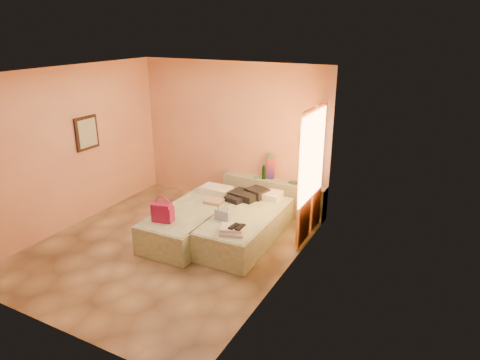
% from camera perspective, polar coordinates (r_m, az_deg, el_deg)
% --- Properties ---
extents(ground, '(4.50, 4.50, 0.00)m').
position_cam_1_polar(ground, '(7.21, -9.69, -8.72)').
color(ground, tan).
rests_on(ground, ground).
extents(room_walls, '(4.02, 4.51, 2.81)m').
position_cam_1_polar(room_walls, '(6.87, -6.33, 6.04)').
color(room_walls, '#EAAB7D').
rests_on(room_walls, ground).
extents(headboard_ledge, '(2.05, 0.30, 0.65)m').
position_cam_1_polar(headboard_ledge, '(8.27, 4.45, -2.12)').
color(headboard_ledge, '#999F82').
rests_on(headboard_ledge, ground).
extents(bed_left, '(0.94, 2.02, 0.50)m').
position_cam_1_polar(bed_left, '(7.41, -6.30, -5.56)').
color(bed_left, beige).
rests_on(bed_left, ground).
extents(bed_right, '(0.94, 2.02, 0.50)m').
position_cam_1_polar(bed_right, '(7.17, 0.75, -6.34)').
color(bed_right, beige).
rests_on(bed_right, ground).
extents(water_bottle, '(0.08, 0.08, 0.26)m').
position_cam_1_polar(water_bottle, '(8.15, 3.18, 1.00)').
color(water_bottle, '#13361C').
rests_on(water_bottle, headboard_ledge).
extents(rainbow_box, '(0.12, 0.12, 0.49)m').
position_cam_1_polar(rainbow_box, '(8.14, 4.16, 1.81)').
color(rainbow_box, '#9D1348').
rests_on(rainbow_box, headboard_ledge).
extents(small_dish, '(0.11, 0.11, 0.03)m').
position_cam_1_polar(small_dish, '(8.21, 2.25, 0.31)').
color(small_dish, '#4D8E68').
rests_on(small_dish, headboard_ledge).
extents(green_book, '(0.19, 0.16, 0.03)m').
position_cam_1_polar(green_book, '(8.01, 7.11, -0.35)').
color(green_book, '#294D36').
rests_on(green_book, headboard_ledge).
extents(flower_vase, '(0.26, 0.26, 0.26)m').
position_cam_1_polar(flower_vase, '(7.83, 9.05, -0.04)').
color(flower_vase, white).
rests_on(flower_vase, headboard_ledge).
extents(magenta_handbag, '(0.36, 0.25, 0.31)m').
position_cam_1_polar(magenta_handbag, '(6.86, -10.26, -4.24)').
color(magenta_handbag, '#9D1348').
rests_on(magenta_handbag, bed_left).
extents(khaki_garment, '(0.33, 0.27, 0.05)m').
position_cam_1_polar(khaki_garment, '(7.49, -3.49, -2.87)').
color(khaki_garment, tan).
rests_on(khaki_garment, bed_left).
extents(clothes_pile, '(0.62, 0.62, 0.16)m').
position_cam_1_polar(clothes_pile, '(7.61, 0.84, -1.99)').
color(clothes_pile, black).
rests_on(clothes_pile, bed_right).
extents(blue_handbag, '(0.26, 0.13, 0.16)m').
position_cam_1_polar(blue_handbag, '(6.84, -2.28, -4.64)').
color(blue_handbag, '#3E5896').
rests_on(blue_handbag, bed_right).
extents(towel_stack, '(0.43, 0.39, 0.10)m').
position_cam_1_polar(towel_stack, '(6.41, -1.00, -6.72)').
color(towel_stack, silver).
rests_on(towel_stack, bed_right).
extents(sandal_pair, '(0.18, 0.23, 0.02)m').
position_cam_1_polar(sandal_pair, '(6.38, -0.43, -6.26)').
color(sandal_pair, black).
rests_on(sandal_pair, towel_stack).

